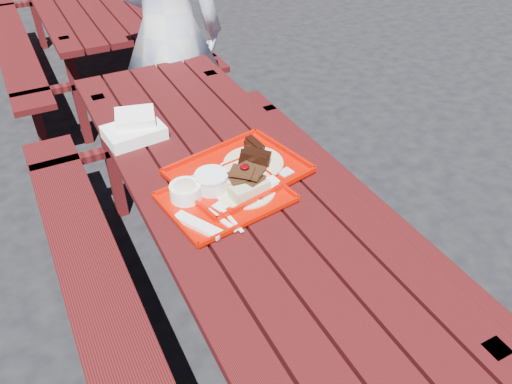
{
  "coord_description": "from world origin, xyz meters",
  "views": [
    {
      "loc": [
        -0.63,
        -1.36,
        1.89
      ],
      "look_at": [
        0.0,
        -0.15,
        0.82
      ],
      "focal_mm": 35.0,
      "sensor_mm": 36.0,
      "label": 1
    }
  ],
  "objects_px": {
    "far_tray": "(238,171)",
    "picnic_table_near": "(239,223)",
    "picnic_table_far": "(85,15)",
    "near_tray": "(222,191)",
    "person": "(168,33)"
  },
  "relations": [
    {
      "from": "picnic_table_far",
      "to": "near_tray",
      "type": "bearing_deg",
      "value": -91.68
    },
    {
      "from": "far_tray",
      "to": "picnic_table_near",
      "type": "bearing_deg",
      "value": -117.35
    },
    {
      "from": "far_tray",
      "to": "picnic_table_far",
      "type": "bearing_deg",
      "value": 90.51
    },
    {
      "from": "picnic_table_near",
      "to": "near_tray",
      "type": "distance_m",
      "value": 0.24
    },
    {
      "from": "near_tray",
      "to": "person",
      "type": "distance_m",
      "value": 1.42
    },
    {
      "from": "picnic_table_far",
      "to": "far_tray",
      "type": "xyz_separation_m",
      "value": [
        0.02,
        -2.75,
        0.21
      ]
    },
    {
      "from": "picnic_table_far",
      "to": "person",
      "type": "relative_size",
      "value": 1.4
    },
    {
      "from": "picnic_table_far",
      "to": "near_tray",
      "type": "xyz_separation_m",
      "value": [
        -0.08,
        -2.85,
        0.22
      ]
    },
    {
      "from": "picnic_table_near",
      "to": "near_tray",
      "type": "bearing_deg",
      "value": -151.24
    },
    {
      "from": "picnic_table_far",
      "to": "far_tray",
      "type": "height_order",
      "value": "far_tray"
    },
    {
      "from": "near_tray",
      "to": "far_tray",
      "type": "height_order",
      "value": "near_tray"
    },
    {
      "from": "far_tray",
      "to": "person",
      "type": "bearing_deg",
      "value": 81.79
    },
    {
      "from": "far_tray",
      "to": "near_tray",
      "type": "bearing_deg",
      "value": -139.2
    },
    {
      "from": "picnic_table_near",
      "to": "far_tray",
      "type": "distance_m",
      "value": 0.22
    },
    {
      "from": "near_tray",
      "to": "far_tray",
      "type": "xyz_separation_m",
      "value": [
        0.11,
        0.09,
        -0.01
      ]
    }
  ]
}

